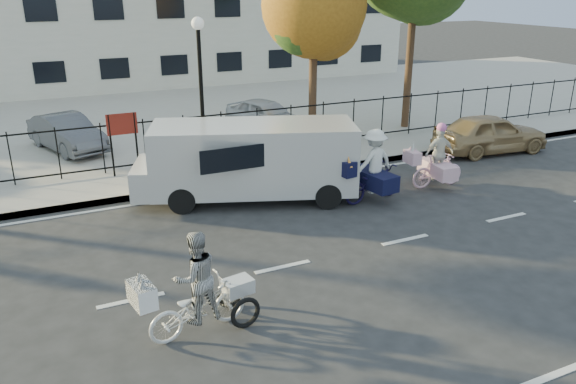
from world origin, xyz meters
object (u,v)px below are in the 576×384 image
bull_bike (373,173)px  white_van (250,159)px  lot_car_c (67,133)px  lamppost (200,66)px  zebra_trike (197,294)px  gold_sedan (490,133)px  lot_car_d (266,115)px  unicorn_bike (437,164)px

bull_bike → white_van: 3.19m
lot_car_c → lamppost: bearing=-63.3°
zebra_trike → white_van: size_ratio=0.34×
gold_sedan → lot_car_d: 7.95m
zebra_trike → gold_sedan: bearing=-72.9°
lot_car_c → white_van: bearing=-78.4°
white_van → gold_sedan: bearing=24.7°
unicorn_bike → lot_car_d: 7.62m
bull_bike → white_van: (-2.83, 1.41, 0.35)m
lamppost → gold_sedan: size_ratio=1.12×
zebra_trike → lot_car_c: (-0.99, 11.67, 0.05)m
lamppost → gold_sedan: (9.20, -2.30, -2.45)m
zebra_trike → bull_bike: bearing=-66.2°
lot_car_c → lot_car_d: (6.97, -0.38, 0.01)m
unicorn_bike → lot_car_c: (-9.00, 7.73, 0.06)m
lamppost → lot_car_d: bearing=42.6°
unicorn_bike → white_van: bearing=80.1°
lamppost → gold_sedan: lamppost is taller
zebra_trike → lot_car_c: bearing=-4.6°
lamppost → unicorn_bike: 7.28m
bull_bike → lot_car_d: bull_bike is taller
bull_bike → lot_car_d: size_ratio=0.60×
white_van → gold_sedan: size_ratio=1.58×
zebra_trike → gold_sedan: size_ratio=0.54×
lamppost → lot_car_c: lamppost is taller
zebra_trike → unicorn_bike: size_ratio=1.14×
lamppost → bull_bike: lamppost is taller
zebra_trike → bull_bike: (5.81, 3.82, 0.08)m
lamppost → lot_car_d: (3.33, 3.05, -2.37)m
white_van → lamppost: bearing=116.4°
gold_sedan → unicorn_bike: bearing=123.2°
unicorn_bike → gold_sedan: size_ratio=0.47×
lamppost → bull_bike: (3.16, -4.41, -2.35)m
zebra_trike → lot_car_d: 12.77m
gold_sedan → lamppost: bearing=81.8°
lot_car_c → lot_car_d: lot_car_d is taller
bull_bike → lot_car_c: 10.38m
white_van → lot_car_c: white_van is taller
gold_sedan → lot_car_d: size_ratio=1.11×
bull_bike → lot_car_c: bull_bike is taller
zebra_trike → lot_car_d: bearing=-37.4°
white_van → lot_car_d: size_ratio=1.75×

